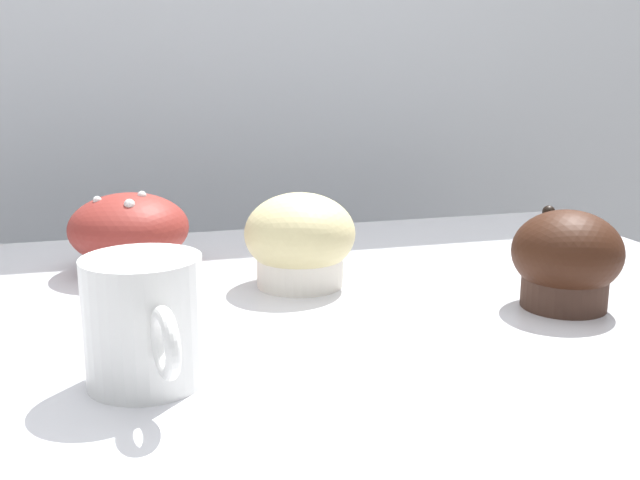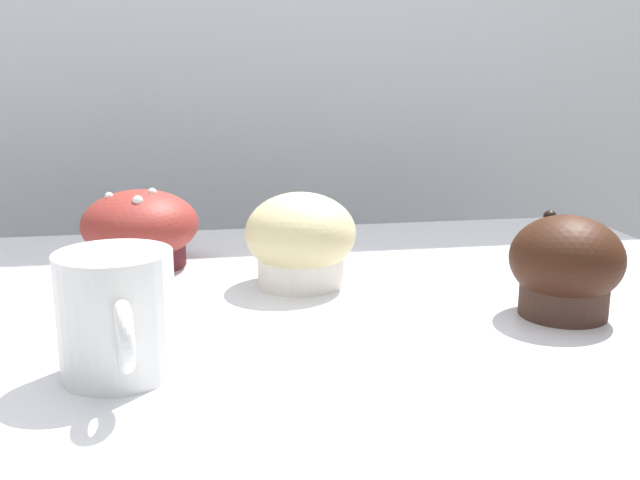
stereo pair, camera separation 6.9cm
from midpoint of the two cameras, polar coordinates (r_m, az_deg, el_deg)
The scene contains 5 objects.
wall_back at distance 1.22m, azimuth -7.05°, elevation 2.68°, with size 3.20×0.10×1.80m, color silver.
muffin_front_center at distance 0.70m, azimuth 1.34°, elevation -0.07°, with size 0.10×0.10×0.09m.
muffin_back_left at distance 0.78m, azimuth -11.09°, elevation 0.76°, with size 0.12×0.12×0.08m.
muffin_back_right at distance 0.66m, azimuth 21.13°, elevation -1.96°, with size 0.09×0.09×0.08m.
coffee_cup at distance 0.51m, azimuth -11.50°, elevation -5.46°, with size 0.08×0.12×0.09m.
Camera 2 is at (-0.02, -0.60, 1.13)m, focal length 42.00 mm.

